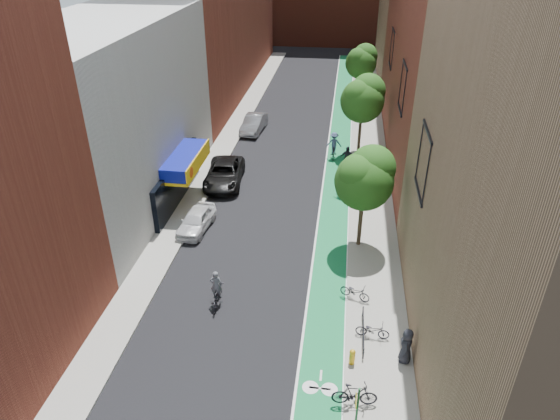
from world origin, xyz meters
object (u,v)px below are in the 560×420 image
at_px(parked_car_black, 224,174).
at_px(pedestrian, 406,346).
at_px(fire_hydrant, 352,356).
at_px(cyclist_lane_near, 341,182).
at_px(cyclist_lead, 216,294).
at_px(cyclist_lane_far, 334,147).
at_px(parked_car_silver, 254,124).
at_px(cyclist_lane_mid, 347,163).
at_px(parked_car_white, 196,220).

bearing_deg(parked_car_black, pedestrian, -58.61).
bearing_deg(fire_hydrant, cyclist_lane_near, 93.54).
distance_m(cyclist_lead, cyclist_lane_far, 19.94).
height_order(cyclist_lane_far, pedestrian, cyclist_lane_far).
bearing_deg(parked_car_silver, cyclist_lane_near, -48.87).
bearing_deg(parked_car_black, cyclist_lead, -83.44).
bearing_deg(cyclist_lane_mid, parked_car_silver, -35.91).
relative_size(parked_car_white, cyclist_lead, 1.97).
distance_m(parked_car_white, cyclist_lane_mid, 13.34).
bearing_deg(pedestrian, cyclist_lead, -102.16).
bearing_deg(parked_car_black, cyclist_lane_mid, 13.12).
relative_size(cyclist_lane_near, pedestrian, 1.24).
bearing_deg(cyclist_lead, cyclist_lane_far, -109.01).
relative_size(parked_car_white, cyclist_lane_far, 1.78).
height_order(parked_car_black, fire_hydrant, parked_car_black).
xyz_separation_m(cyclist_lane_near, pedestrian, (3.30, -15.60, 0.08)).
bearing_deg(cyclist_lane_mid, fire_hydrant, 97.86).
height_order(cyclist_lead, cyclist_lane_mid, cyclist_lane_mid).
relative_size(cyclist_lead, cyclist_lane_mid, 0.91).
bearing_deg(cyclist_lead, parked_car_black, -82.52).
distance_m(cyclist_lane_near, pedestrian, 15.94).
xyz_separation_m(cyclist_lane_far, pedestrian, (4.04, -22.00, 0.04)).
height_order(parked_car_silver, cyclist_lane_far, cyclist_lane_far).
bearing_deg(parked_car_white, parked_car_black, 93.54).
distance_m(parked_car_white, pedestrian, 15.53).
bearing_deg(fire_hydrant, pedestrian, 11.72).
bearing_deg(parked_car_white, fire_hydrant, -39.68).
bearing_deg(cyclist_lane_far, parked_car_white, 56.44).
xyz_separation_m(cyclist_lane_near, cyclist_lane_mid, (0.40, 3.57, -0.07)).
bearing_deg(parked_car_white, cyclist_lead, -60.45).
xyz_separation_m(cyclist_lane_mid, pedestrian, (2.90, -19.17, 0.15)).
relative_size(parked_car_black, cyclist_lead, 2.81).
xyz_separation_m(cyclist_lead, fire_hydrant, (6.89, -3.22, -0.09)).
relative_size(parked_car_silver, cyclist_lane_far, 2.11).
bearing_deg(parked_car_silver, cyclist_lane_mid, -37.00).
distance_m(parked_car_silver, cyclist_lane_mid, 11.78).
xyz_separation_m(cyclist_lead, cyclist_lane_mid, (6.29, 16.42, 0.22)).
xyz_separation_m(parked_car_silver, cyclist_lead, (2.46, -24.31, -0.11)).
relative_size(cyclist_lane_near, fire_hydrant, 2.78).
height_order(parked_car_black, cyclist_lane_near, cyclist_lane_near).
bearing_deg(pedestrian, cyclist_lane_far, -165.14).
height_order(cyclist_lane_near, cyclist_lane_mid, cyclist_lane_mid).
distance_m(cyclist_lane_mid, fire_hydrant, 19.65).
relative_size(parked_car_silver, pedestrian, 2.65).
height_order(parked_car_white, cyclist_lead, cyclist_lead).
height_order(parked_car_silver, cyclist_lead, cyclist_lead).
relative_size(parked_car_black, cyclist_lane_far, 2.55).
relative_size(parked_car_silver, cyclist_lane_mid, 2.12).
height_order(cyclist_lane_near, fire_hydrant, cyclist_lane_near).
bearing_deg(parked_car_silver, cyclist_lead, -79.19).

